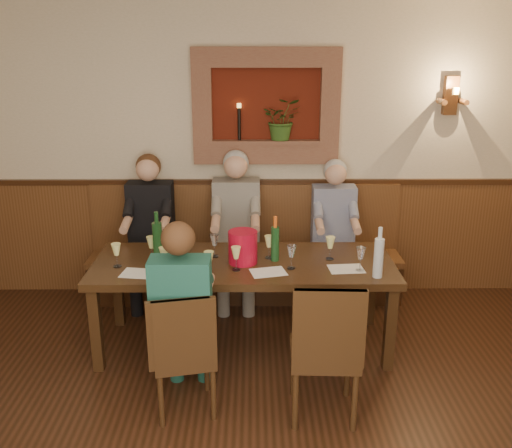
{
  "coord_description": "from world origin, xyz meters",
  "views": [
    {
      "loc": [
        0.07,
        -2.39,
        2.46
      ],
      "look_at": [
        0.1,
        1.9,
        1.05
      ],
      "focal_mm": 40.0,
      "sensor_mm": 36.0,
      "label": 1
    }
  ],
  "objects_px": {
    "chair_near_left": "(185,375)",
    "person_bench_left": "(151,244)",
    "wine_bottle_green_a": "(275,243)",
    "person_bench_right": "(333,246)",
    "water_bottle": "(379,257)",
    "bench": "(245,266)",
    "wine_bottle_green_b": "(158,241)",
    "chair_near_right": "(323,376)",
    "spittoon_bucket": "(243,247)",
    "person_bench_mid": "(236,242)",
    "dining_table": "(244,270)",
    "person_chair_front": "(184,330)"
  },
  "relations": [
    {
      "from": "chair_near_left",
      "to": "person_bench_left",
      "type": "xyz_separation_m",
      "value": [
        -0.5,
        1.71,
        0.33
      ]
    },
    {
      "from": "person_bench_left",
      "to": "wine_bottle_green_a",
      "type": "relative_size",
      "value": 3.88
    },
    {
      "from": "person_bench_right",
      "to": "water_bottle",
      "type": "relative_size",
      "value": 3.55
    },
    {
      "from": "person_bench_right",
      "to": "wine_bottle_green_a",
      "type": "xyz_separation_m",
      "value": [
        -0.59,
        -0.81,
        0.33
      ]
    },
    {
      "from": "person_bench_left",
      "to": "person_bench_right",
      "type": "height_order",
      "value": "person_bench_left"
    },
    {
      "from": "bench",
      "to": "wine_bottle_green_a",
      "type": "xyz_separation_m",
      "value": [
        0.25,
        -0.92,
        0.57
      ]
    },
    {
      "from": "chair_near_left",
      "to": "wine_bottle_green_b",
      "type": "distance_m",
      "value": 1.14
    },
    {
      "from": "chair_near_right",
      "to": "spittoon_bucket",
      "type": "xyz_separation_m",
      "value": [
        -0.55,
        0.91,
        0.59
      ]
    },
    {
      "from": "person_bench_mid",
      "to": "spittoon_bucket",
      "type": "relative_size",
      "value": 5.64
    },
    {
      "from": "dining_table",
      "to": "person_chair_front",
      "type": "relative_size",
      "value": 1.75
    },
    {
      "from": "wine_bottle_green_b",
      "to": "dining_table",
      "type": "bearing_deg",
      "value": -1.73
    },
    {
      "from": "person_bench_right",
      "to": "wine_bottle_green_b",
      "type": "distance_m",
      "value": 1.77
    },
    {
      "from": "person_bench_left",
      "to": "wine_bottle_green_b",
      "type": "distance_m",
      "value": 0.9
    },
    {
      "from": "wine_bottle_green_b",
      "to": "water_bottle",
      "type": "height_order",
      "value": "wine_bottle_green_b"
    },
    {
      "from": "dining_table",
      "to": "chair_near_right",
      "type": "height_order",
      "value": "chair_near_right"
    },
    {
      "from": "person_bench_left",
      "to": "person_bench_right",
      "type": "relative_size",
      "value": 1.04
    },
    {
      "from": "bench",
      "to": "wine_bottle_green_a",
      "type": "bearing_deg",
      "value": -74.65
    },
    {
      "from": "person_bench_right",
      "to": "wine_bottle_green_b",
      "type": "bearing_deg",
      "value": -151.79
    },
    {
      "from": "person_bench_left",
      "to": "spittoon_bucket",
      "type": "relative_size",
      "value": 5.5
    },
    {
      "from": "bench",
      "to": "wine_bottle_green_a",
      "type": "distance_m",
      "value": 1.11
    },
    {
      "from": "bench",
      "to": "water_bottle",
      "type": "relative_size",
      "value": 7.67
    },
    {
      "from": "spittoon_bucket",
      "to": "bench",
      "type": "bearing_deg",
      "value": 89.73
    },
    {
      "from": "dining_table",
      "to": "spittoon_bucket",
      "type": "xyz_separation_m",
      "value": [
        -0.0,
        -0.02,
        0.21
      ]
    },
    {
      "from": "bench",
      "to": "chair_near_left",
      "type": "relative_size",
      "value": 3.29
    },
    {
      "from": "bench",
      "to": "person_bench_left",
      "type": "bearing_deg",
      "value": -173.21
    },
    {
      "from": "bench",
      "to": "person_chair_front",
      "type": "relative_size",
      "value": 2.19
    },
    {
      "from": "dining_table",
      "to": "wine_bottle_green_a",
      "type": "distance_m",
      "value": 0.34
    },
    {
      "from": "chair_near_right",
      "to": "person_bench_mid",
      "type": "height_order",
      "value": "person_bench_mid"
    },
    {
      "from": "dining_table",
      "to": "spittoon_bucket",
      "type": "height_order",
      "value": "spittoon_bucket"
    },
    {
      "from": "chair_near_left",
      "to": "spittoon_bucket",
      "type": "bearing_deg",
      "value": 53.88
    },
    {
      "from": "dining_table",
      "to": "chair_near_right",
      "type": "bearing_deg",
      "value": -59.48
    },
    {
      "from": "person_bench_right",
      "to": "wine_bottle_green_a",
      "type": "height_order",
      "value": "person_bench_right"
    },
    {
      "from": "water_bottle",
      "to": "wine_bottle_green_b",
      "type": "bearing_deg",
      "value": 168.89
    },
    {
      "from": "person_chair_front",
      "to": "wine_bottle_green_a",
      "type": "distance_m",
      "value": 1.09
    },
    {
      "from": "wine_bottle_green_a",
      "to": "water_bottle",
      "type": "distance_m",
      "value": 0.83
    },
    {
      "from": "dining_table",
      "to": "person_bench_right",
      "type": "bearing_deg",
      "value": 44.89
    },
    {
      "from": "person_bench_mid",
      "to": "chair_near_left",
      "type": "bearing_deg",
      "value": -100.29
    },
    {
      "from": "dining_table",
      "to": "chair_near_left",
      "type": "xyz_separation_m",
      "value": [
        -0.39,
        -0.87,
        -0.41
      ]
    },
    {
      "from": "chair_near_left",
      "to": "dining_table",
      "type": "bearing_deg",
      "value": 54.08
    },
    {
      "from": "chair_near_right",
      "to": "person_bench_mid",
      "type": "bearing_deg",
      "value": 111.91
    },
    {
      "from": "chair_near_left",
      "to": "person_bench_left",
      "type": "distance_m",
      "value": 1.81
    },
    {
      "from": "bench",
      "to": "spittoon_bucket",
      "type": "height_order",
      "value": "bench"
    },
    {
      "from": "bench",
      "to": "person_bench_right",
      "type": "distance_m",
      "value": 0.88
    },
    {
      "from": "chair_near_right",
      "to": "dining_table",
      "type": "bearing_deg",
      "value": 122.82
    },
    {
      "from": "dining_table",
      "to": "spittoon_bucket",
      "type": "bearing_deg",
      "value": -103.86
    },
    {
      "from": "water_bottle",
      "to": "dining_table",
      "type": "bearing_deg",
      "value": 162.83
    },
    {
      "from": "dining_table",
      "to": "person_bench_mid",
      "type": "relative_size",
      "value": 1.63
    },
    {
      "from": "person_bench_left",
      "to": "bench",
      "type": "bearing_deg",
      "value": 6.79
    },
    {
      "from": "chair_near_left",
      "to": "person_bench_mid",
      "type": "xyz_separation_m",
      "value": [
        0.31,
        1.71,
        0.35
      ]
    },
    {
      "from": "chair_near_right",
      "to": "person_chair_front",
      "type": "bearing_deg",
      "value": 173.35
    }
  ]
}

